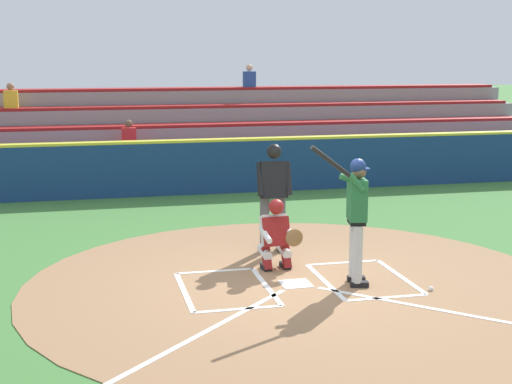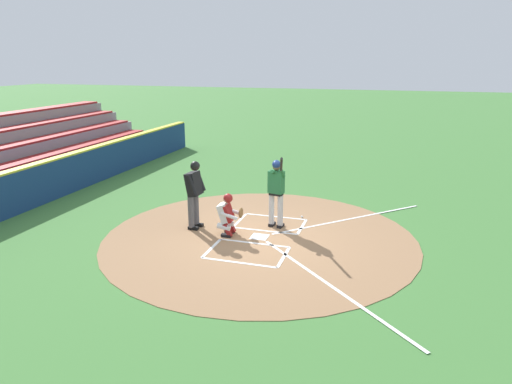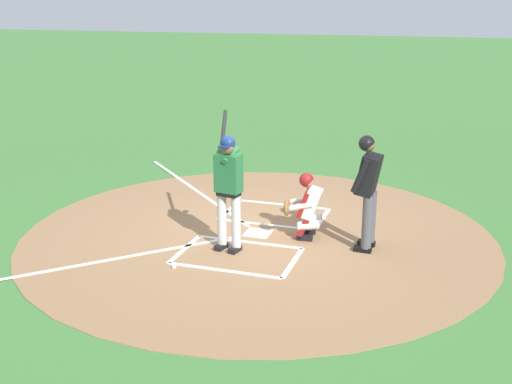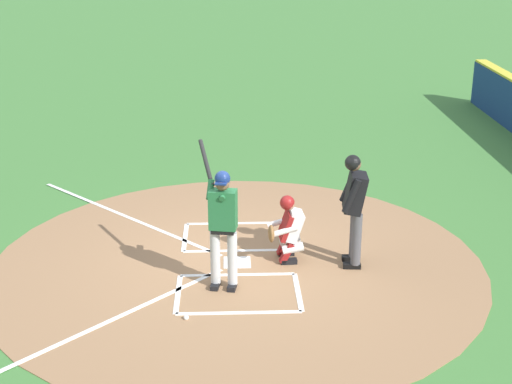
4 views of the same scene
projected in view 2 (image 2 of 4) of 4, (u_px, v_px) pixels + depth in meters
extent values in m
plane|color=#427A38|center=(260.00, 237.00, 11.97)|extent=(120.00, 120.00, 0.00)
cylinder|color=#99704C|center=(260.00, 237.00, 11.97)|extent=(8.00, 8.00, 0.01)
cube|color=white|center=(260.00, 237.00, 11.96)|extent=(0.44, 0.44, 0.01)
cube|color=white|center=(240.00, 220.00, 13.18)|extent=(1.20, 0.08, 0.01)
cube|color=white|center=(302.00, 227.00, 12.67)|extent=(1.20, 0.08, 0.01)
cube|color=white|center=(264.00, 231.00, 12.38)|extent=(0.08, 1.80, 0.01)
cube|color=white|center=(276.00, 217.00, 13.48)|extent=(0.08, 1.80, 0.01)
cube|color=white|center=(212.00, 248.00, 11.25)|extent=(1.20, 0.08, 0.01)
cube|color=white|center=(284.00, 257.00, 10.75)|extent=(1.20, 0.08, 0.01)
cube|color=white|center=(254.00, 243.00, 11.55)|extent=(0.08, 1.80, 0.01)
cube|color=white|center=(239.00, 263.00, 10.45)|extent=(0.08, 1.80, 0.01)
cube|color=white|center=(329.00, 284.00, 9.44)|extent=(3.73, 3.73, 0.01)
cube|color=white|center=(351.00, 219.00, 13.30)|extent=(3.73, 3.73, 0.01)
cylinder|color=#BCBCBC|center=(272.00, 209.00, 12.60)|extent=(0.15, 0.15, 0.84)
cube|color=black|center=(272.00, 224.00, 12.76)|extent=(0.28, 0.16, 0.09)
cylinder|color=#BCBCBC|center=(280.00, 211.00, 12.49)|extent=(0.15, 0.15, 0.84)
cube|color=black|center=(281.00, 226.00, 12.65)|extent=(0.28, 0.16, 0.09)
cube|color=black|center=(276.00, 193.00, 12.41)|extent=(0.28, 0.37, 0.10)
cube|color=#236638|center=(276.00, 182.00, 12.33)|extent=(0.31, 0.44, 0.60)
sphere|color=brown|center=(277.00, 167.00, 12.23)|extent=(0.21, 0.21, 0.21)
sphere|color=navy|center=(276.00, 164.00, 12.19)|extent=(0.23, 0.23, 0.23)
cube|color=navy|center=(278.00, 165.00, 12.30)|extent=(0.14, 0.19, 0.02)
cylinder|color=#236638|center=(275.00, 172.00, 12.21)|extent=(0.44, 0.17, 0.21)
cylinder|color=#236638|center=(282.00, 173.00, 12.12)|extent=(0.28, 0.14, 0.29)
cylinder|color=black|center=(281.00, 165.00, 11.67)|extent=(0.72, 0.25, 0.53)
cylinder|color=black|center=(281.00, 171.00, 12.07)|extent=(0.09, 0.10, 0.08)
cube|color=black|center=(230.00, 231.00, 12.25)|extent=(0.14, 0.27, 0.09)
cube|color=maroon|center=(231.00, 226.00, 12.20)|extent=(0.13, 0.25, 0.37)
cylinder|color=silver|center=(227.00, 223.00, 12.20)|extent=(0.17, 0.37, 0.21)
cube|color=black|center=(226.00, 236.00, 11.96)|extent=(0.14, 0.27, 0.09)
cube|color=maroon|center=(228.00, 230.00, 11.90)|extent=(0.13, 0.25, 0.37)
cylinder|color=silver|center=(224.00, 227.00, 11.90)|extent=(0.17, 0.37, 0.21)
cube|color=silver|center=(225.00, 212.00, 11.96)|extent=(0.42, 0.38, 0.52)
cube|color=maroon|center=(229.00, 213.00, 11.94)|extent=(0.43, 0.24, 0.46)
sphere|color=#9E7051|center=(227.00, 199.00, 11.84)|extent=(0.21, 0.21, 0.21)
sphere|color=maroon|center=(228.00, 198.00, 11.83)|extent=(0.24, 0.24, 0.24)
cylinder|color=silver|center=(234.00, 211.00, 12.12)|extent=(0.12, 0.45, 0.20)
cylinder|color=silver|center=(229.00, 216.00, 11.74)|extent=(0.12, 0.45, 0.20)
ellipsoid|color=brown|center=(241.00, 213.00, 12.08)|extent=(0.29, 0.12, 0.28)
cylinder|color=#4C4C51|center=(196.00, 209.00, 12.61)|extent=(0.16, 0.16, 0.86)
cube|color=black|center=(198.00, 225.00, 12.72)|extent=(0.15, 0.29, 0.09)
cylinder|color=#4C4C51|center=(191.00, 212.00, 12.36)|extent=(0.16, 0.16, 0.86)
cube|color=black|center=(193.00, 228.00, 12.47)|extent=(0.15, 0.29, 0.09)
cube|color=black|center=(194.00, 184.00, 12.26)|extent=(0.46, 0.39, 0.66)
sphere|color=brown|center=(194.00, 167.00, 12.12)|extent=(0.22, 0.22, 0.22)
sphere|color=black|center=(195.00, 166.00, 12.11)|extent=(0.25, 0.25, 0.25)
cylinder|color=black|center=(201.00, 181.00, 12.44)|extent=(0.12, 0.29, 0.56)
cylinder|color=black|center=(192.00, 185.00, 12.01)|extent=(0.12, 0.29, 0.56)
sphere|color=white|center=(302.00, 217.00, 13.40)|extent=(0.07, 0.07, 0.07)
cube|color=navy|center=(20.00, 191.00, 13.91)|extent=(22.00, 0.36, 1.25)
cube|color=yellow|center=(17.00, 169.00, 13.73)|extent=(22.00, 0.32, 0.06)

